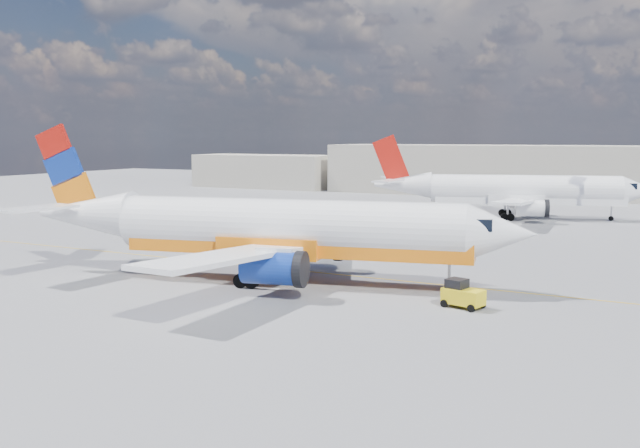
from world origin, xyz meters
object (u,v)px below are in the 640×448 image
at_px(main_jet, 273,229).
at_px(gse_tug, 462,294).
at_px(traffic_cone, 264,271).
at_px(second_jet, 515,191).

xyz_separation_m(main_jet, gse_tug, (13.04, -1.35, -2.73)).
bearing_deg(main_jet, gse_tug, -18.16).
height_order(gse_tug, traffic_cone, gse_tug).
bearing_deg(second_jet, gse_tug, -98.01).
bearing_deg(traffic_cone, main_jet, -42.63).
height_order(main_jet, second_jet, main_jet).
bearing_deg(second_jet, main_jet, -114.88).
height_order(second_jet, gse_tug, second_jet).
distance_m(main_jet, gse_tug, 13.39).
xyz_separation_m(second_jet, gse_tug, (6.82, -44.61, -2.48)).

